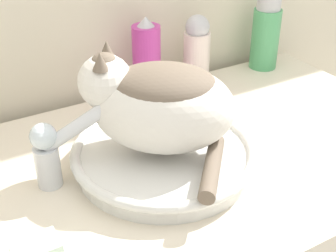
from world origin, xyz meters
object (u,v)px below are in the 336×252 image
lotion_bottle_white (197,51)px  cat (158,102)px  faucet (53,149)px  mouthwash_bottle (266,34)px  spray_bottle_trigger (147,61)px  soap_bar (36,250)px

lotion_bottle_white → cat: bearing=-133.8°
faucet → lotion_bottle_white: 0.49m
mouthwash_bottle → lotion_bottle_white: 0.22m
mouthwash_bottle → faucet: bearing=-161.3°
lotion_bottle_white → mouthwash_bottle: bearing=-0.0°
spray_bottle_trigger → soap_bar: 0.54m
mouthwash_bottle → soap_bar: bearing=-153.1°
mouthwash_bottle → cat: bearing=-150.6°
faucet → lotion_bottle_white: (0.44, 0.22, 0.02)m
soap_bar → spray_bottle_trigger: bearing=44.5°
soap_bar → cat: bearing=22.2°
cat → lotion_bottle_white: 0.37m
cat → mouthwash_bottle: 0.55m
cat → soap_bar: 0.31m
lotion_bottle_white → soap_bar: lotion_bottle_white is taller
spray_bottle_trigger → faucet: bearing=-143.4°
faucet → spray_bottle_trigger: 0.37m
cat → soap_bar: cat is taller
lotion_bottle_white → faucet: bearing=-153.1°
soap_bar → mouthwash_bottle: bearing=26.9°
cat → soap_bar: size_ratio=4.81×
mouthwash_bottle → lotion_bottle_white: bearing=180.0°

